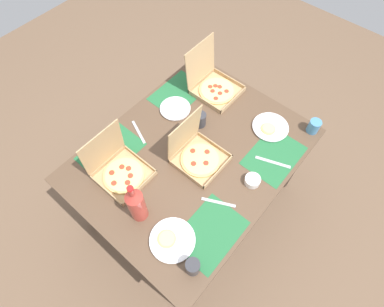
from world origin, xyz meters
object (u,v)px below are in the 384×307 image
object	(u,v)px
pizza_box_edge_far	(119,169)
plate_near_left	(172,240)
cup_red	(314,126)
soda_bottle	(136,204)
plate_far_left	(270,127)
cup_spare	(193,267)
pizza_box_center	(197,154)
pizza_box_corner_left	(213,84)
plate_far_right	(175,109)
cup_dark	(200,119)
condiment_bowl	(252,180)

from	to	relation	value
pizza_box_edge_far	plate_near_left	world-z (taller)	pizza_box_edge_far
plate_near_left	cup_red	xyz separation A→B (m)	(1.08, -0.20, 0.04)
soda_bottle	plate_far_left	bearing A→B (deg)	-13.40
cup_spare	pizza_box_center	bearing A→B (deg)	37.97
pizza_box_edge_far	soda_bottle	distance (m)	0.29
pizza_box_corner_left	plate_far_right	world-z (taller)	pizza_box_corner_left
pizza_box_center	soda_bottle	world-z (taller)	soda_bottle
pizza_box_edge_far	cup_spare	distance (m)	0.67
pizza_box_center	cup_red	distance (m)	0.75
plate_far_left	cup_dark	xyz separation A→B (m)	(-0.26, 0.36, 0.04)
cup_red	pizza_box_edge_far	bearing A→B (deg)	144.92
pizza_box_edge_far	cup_spare	xyz separation A→B (m)	(-0.13, -0.66, 0.00)
pizza_box_edge_far	condiment_bowl	size ratio (longest dim) A/B	3.44
pizza_box_edge_far	plate_far_right	world-z (taller)	pizza_box_edge_far
cup_dark	condiment_bowl	size ratio (longest dim) A/B	1.07
plate_near_left	cup_red	size ratio (longest dim) A/B	2.63
cup_spare	cup_dark	bearing A→B (deg)	37.23
cup_spare	cup_red	bearing A→B (deg)	-1.73
pizza_box_center	soda_bottle	size ratio (longest dim) A/B	0.94
cup_spare	plate_near_left	bearing A→B (deg)	77.78
plate_far_left	cup_spare	xyz separation A→B (m)	(-0.96, -0.18, 0.04)
plate_far_left	pizza_box_corner_left	bearing A→B (deg)	86.87
cup_red	cup_spare	bearing A→B (deg)	178.27
pizza_box_center	plate_far_right	bearing A→B (deg)	60.93
plate_near_left	cup_red	world-z (taller)	cup_red
pizza_box_edge_far	pizza_box_corner_left	size ratio (longest dim) A/B	0.97
soda_bottle	condiment_bowl	size ratio (longest dim) A/B	3.62
plate_far_left	cup_spare	size ratio (longest dim) A/B	2.27
pizza_box_edge_far	cup_red	xyz separation A→B (m)	(0.98, -0.69, -0.00)
soda_bottle	cup_dark	xyz separation A→B (m)	(0.67, 0.14, -0.08)
pizza_box_center	cup_spare	bearing A→B (deg)	-142.03
plate_near_left	cup_red	distance (m)	1.10
pizza_box_center	plate_far_left	xyz separation A→B (m)	(0.47, -0.21, -0.04)
pizza_box_corner_left	plate_far_left	distance (m)	0.48
pizza_box_corner_left	cup_dark	distance (m)	0.31
plate_far_left	condiment_bowl	size ratio (longest dim) A/B	2.55
plate_far_left	cup_dark	size ratio (longest dim) A/B	2.38
plate_far_right	cup_dark	world-z (taller)	cup_dark
pizza_box_edge_far	pizza_box_center	world-z (taller)	pizza_box_edge_far
plate_far_left	cup_spare	distance (m)	0.98
pizza_box_center	pizza_box_corner_left	xyz separation A→B (m)	(0.49, 0.27, 0.00)
plate_far_left	cup_dark	bearing A→B (deg)	126.04
plate_near_left	cup_spare	distance (m)	0.18
plate_far_left	plate_far_right	distance (m)	0.62
soda_bottle	cup_red	xyz separation A→B (m)	(1.08, -0.43, -0.09)
cup_red	cup_dark	world-z (taller)	cup_dark
condiment_bowl	pizza_box_edge_far	bearing A→B (deg)	125.98
plate_far_left	cup_dark	distance (m)	0.44
soda_bottle	cup_dark	bearing A→B (deg)	11.53
pizza_box_edge_far	soda_bottle	xyz separation A→B (m)	(-0.10, -0.26, 0.08)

